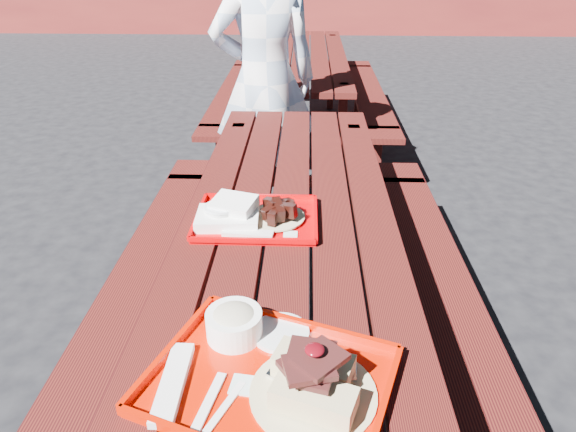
{
  "coord_description": "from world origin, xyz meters",
  "views": [
    {
      "loc": [
        0.05,
        -1.6,
        1.61
      ],
      "look_at": [
        0.0,
        -0.15,
        0.82
      ],
      "focal_mm": 32.0,
      "sensor_mm": 36.0,
      "label": 1
    }
  ],
  "objects_px": {
    "far_tray": "(254,217)",
    "person": "(265,81)",
    "picnic_table_near": "(289,258)",
    "picnic_table_far": "(301,77)",
    "near_tray": "(273,365)"
  },
  "relations": [
    {
      "from": "far_tray",
      "to": "person",
      "type": "xyz_separation_m",
      "value": [
        -0.08,
        1.51,
        0.09
      ]
    },
    {
      "from": "picnic_table_near",
      "to": "person",
      "type": "xyz_separation_m",
      "value": [
        -0.2,
        1.44,
        0.3
      ]
    },
    {
      "from": "picnic_table_near",
      "to": "person",
      "type": "distance_m",
      "value": 1.48
    },
    {
      "from": "picnic_table_far",
      "to": "person",
      "type": "height_order",
      "value": "person"
    },
    {
      "from": "picnic_table_far",
      "to": "far_tray",
      "type": "relative_size",
      "value": 5.78
    },
    {
      "from": "far_tray",
      "to": "person",
      "type": "distance_m",
      "value": 1.52
    },
    {
      "from": "picnic_table_far",
      "to": "far_tray",
      "type": "height_order",
      "value": "far_tray"
    },
    {
      "from": "far_tray",
      "to": "person",
      "type": "bearing_deg",
      "value": 92.97
    },
    {
      "from": "far_tray",
      "to": "picnic_table_far",
      "type": "bearing_deg",
      "value": 87.66
    },
    {
      "from": "picnic_table_far",
      "to": "far_tray",
      "type": "distance_m",
      "value": 2.88
    },
    {
      "from": "picnic_table_near",
      "to": "picnic_table_far",
      "type": "xyz_separation_m",
      "value": [
        0.0,
        2.8,
        0.0
      ]
    },
    {
      "from": "picnic_table_near",
      "to": "person",
      "type": "height_order",
      "value": "person"
    },
    {
      "from": "near_tray",
      "to": "far_tray",
      "type": "bearing_deg",
      "value": 98.8
    },
    {
      "from": "picnic_table_near",
      "to": "near_tray",
      "type": "relative_size",
      "value": 3.95
    },
    {
      "from": "near_tray",
      "to": "far_tray",
      "type": "height_order",
      "value": "near_tray"
    }
  ]
}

